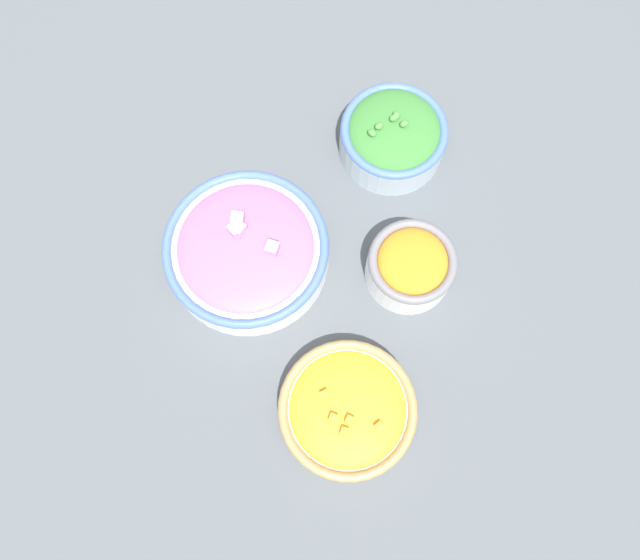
# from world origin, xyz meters

# --- Properties ---
(ground_plane) EXTENTS (3.00, 3.00, 0.00)m
(ground_plane) POSITION_xyz_m (0.00, 0.00, 0.00)
(ground_plane) COLOR #4C5156
(bowl_carrots) EXTENTS (0.11, 0.11, 0.07)m
(bowl_carrots) POSITION_xyz_m (0.01, -0.12, 0.04)
(bowl_carrots) COLOR white
(bowl_carrots) RESTS_ON ground_plane
(bowl_squash) EXTENTS (0.17, 0.17, 0.05)m
(bowl_squash) POSITION_xyz_m (-0.16, -0.02, 0.02)
(bowl_squash) COLOR beige
(bowl_squash) RESTS_ON ground_plane
(bowl_red_onion) EXTENTS (0.21, 0.21, 0.07)m
(bowl_red_onion) POSITION_xyz_m (0.05, 0.09, 0.03)
(bowl_red_onion) COLOR white
(bowl_red_onion) RESTS_ON ground_plane
(bowl_broccoli) EXTENTS (0.14, 0.14, 0.08)m
(bowl_broccoli) POSITION_xyz_m (0.19, -0.12, 0.04)
(bowl_broccoli) COLOR #B2C1CC
(bowl_broccoli) RESTS_ON ground_plane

